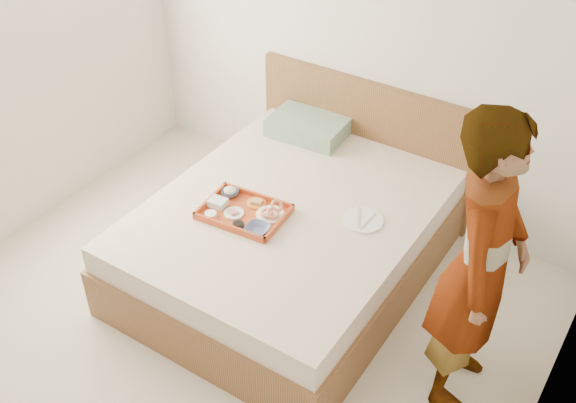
% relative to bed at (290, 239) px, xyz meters
% --- Properties ---
extents(ground, '(3.50, 4.00, 0.01)m').
position_rel_bed_xyz_m(ground, '(-0.08, -1.00, -0.27)').
color(ground, beige).
rests_on(ground, ground).
extents(wall_back, '(3.50, 0.01, 2.60)m').
position_rel_bed_xyz_m(wall_back, '(-0.08, 1.00, 1.04)').
color(wall_back, silver).
rests_on(wall_back, ground).
extents(wall_right, '(0.01, 4.00, 2.60)m').
position_rel_bed_xyz_m(wall_right, '(1.67, -1.00, 1.04)').
color(wall_right, silver).
rests_on(wall_right, ground).
extents(bed, '(1.65, 2.00, 0.53)m').
position_rel_bed_xyz_m(bed, '(0.00, 0.00, 0.00)').
color(bed, brown).
rests_on(bed, ground).
extents(headboard, '(1.65, 0.06, 0.95)m').
position_rel_bed_xyz_m(headboard, '(0.00, 0.97, 0.21)').
color(headboard, brown).
rests_on(headboard, ground).
extents(pillow, '(0.54, 0.39, 0.13)m').
position_rel_bed_xyz_m(pillow, '(-0.35, 0.76, 0.33)').
color(pillow, gray).
rests_on(pillow, bed).
extents(tray, '(0.53, 0.40, 0.05)m').
position_rel_bed_xyz_m(tray, '(-0.18, -0.22, 0.29)').
color(tray, '#BB4B1B').
rests_on(tray, bed).
extents(prawn_plate, '(0.19, 0.19, 0.01)m').
position_rel_bed_xyz_m(prawn_plate, '(-0.04, -0.15, 0.28)').
color(prawn_plate, white).
rests_on(prawn_plate, tray).
extents(navy_bowl_big, '(0.15, 0.15, 0.03)m').
position_rel_bed_xyz_m(navy_bowl_big, '(-0.02, -0.32, 0.30)').
color(navy_bowl_big, navy).
rests_on(navy_bowl_big, tray).
extents(sauce_dish, '(0.08, 0.08, 0.03)m').
position_rel_bed_xyz_m(sauce_dish, '(-0.13, -0.35, 0.29)').
color(sauce_dish, black).
rests_on(sauce_dish, tray).
extents(meat_plate, '(0.13, 0.13, 0.01)m').
position_rel_bed_xyz_m(meat_plate, '(-0.23, -0.26, 0.28)').
color(meat_plate, white).
rests_on(meat_plate, tray).
extents(bread_plate, '(0.13, 0.13, 0.01)m').
position_rel_bed_xyz_m(bread_plate, '(-0.18, -0.11, 0.28)').
color(bread_plate, orange).
rests_on(bread_plate, tray).
extents(salad_bowl, '(0.12, 0.12, 0.03)m').
position_rel_bed_xyz_m(salad_bowl, '(-0.36, -0.12, 0.30)').
color(salad_bowl, navy).
rests_on(salad_bowl, tray).
extents(plastic_tub, '(0.11, 0.09, 0.05)m').
position_rel_bed_xyz_m(plastic_tub, '(-0.36, -0.25, 0.30)').
color(plastic_tub, silver).
rests_on(plastic_tub, tray).
extents(cheese_round, '(0.08, 0.08, 0.03)m').
position_rel_bed_xyz_m(cheese_round, '(-0.33, -0.36, 0.29)').
color(cheese_round, white).
rests_on(cheese_round, tray).
extents(dinner_plate, '(0.28, 0.28, 0.01)m').
position_rel_bed_xyz_m(dinner_plate, '(0.44, 0.11, 0.27)').
color(dinner_plate, white).
rests_on(dinner_plate, bed).
extents(person, '(0.48, 0.67, 1.71)m').
position_rel_bed_xyz_m(person, '(1.24, -0.26, 0.59)').
color(person, silver).
rests_on(person, ground).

